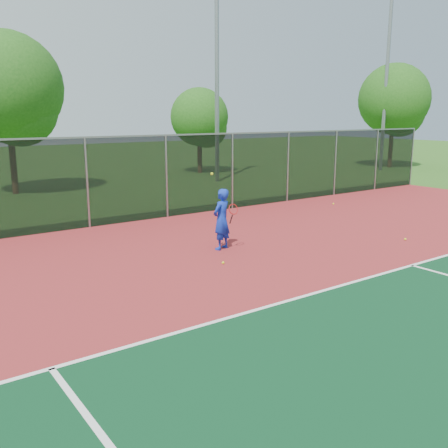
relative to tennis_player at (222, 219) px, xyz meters
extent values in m
cube|color=maroon|center=(0.99, -5.09, -0.87)|extent=(30.00, 20.00, 0.02)
cube|color=white|center=(2.99, -4.09, -0.85)|extent=(22.00, 0.10, 0.00)
cube|color=black|center=(0.99, 4.91, 0.64)|extent=(30.00, 0.04, 3.00)
cube|color=gray|center=(0.99, 4.91, 2.14)|extent=(30.00, 0.06, 0.06)
imported|color=#132FB4|center=(0.00, 0.00, 0.00)|extent=(0.73, 0.60, 1.72)
cylinder|color=black|center=(0.15, -0.25, 0.02)|extent=(0.03, 0.15, 0.27)
torus|color=#A51414|center=(0.15, -0.35, 0.32)|extent=(0.30, 0.13, 0.29)
sphere|color=yellow|center=(-0.25, 0.10, 1.29)|extent=(0.07, 0.07, 0.07)
sphere|color=yellow|center=(5.11, -2.42, -0.83)|extent=(0.07, 0.07, 0.07)
sphere|color=yellow|center=(7.97, 3.08, -0.83)|extent=(0.07, 0.07, 0.07)
sphere|color=yellow|center=(-0.81, -1.21, -0.83)|extent=(0.07, 0.07, 0.07)
cylinder|color=gray|center=(8.33, 12.24, 5.48)|extent=(0.24, 0.24, 12.72)
cylinder|color=gray|center=(20.93, 10.62, 5.48)|extent=(0.24, 0.24, 12.72)
cylinder|color=#3B2915|center=(-2.22, 14.14, 0.56)|extent=(0.30, 0.30, 2.89)
sphere|color=#1E5015|center=(-2.22, 14.14, 4.10)|extent=(5.14, 5.14, 5.14)
sphere|color=#1E5015|center=(-1.82, 13.84, 3.13)|extent=(3.53, 3.53, 3.53)
cylinder|color=#3B2915|center=(9.83, 16.41, 0.16)|extent=(0.30, 0.30, 2.09)
sphere|color=#1E5015|center=(9.83, 16.41, 2.71)|extent=(3.71, 3.71, 3.71)
sphere|color=#1E5015|center=(10.23, 16.11, 2.02)|extent=(2.55, 2.55, 2.55)
cylinder|color=#3B2915|center=(23.01, 11.43, 0.51)|extent=(0.30, 0.30, 2.80)
sphere|color=#1E5015|center=(23.01, 11.43, 3.93)|extent=(4.97, 4.97, 4.97)
sphere|color=#1E5015|center=(23.41, 11.13, 3.00)|extent=(3.42, 3.42, 3.42)
camera|label=1|loc=(-7.86, -11.15, 2.86)|focal=40.00mm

